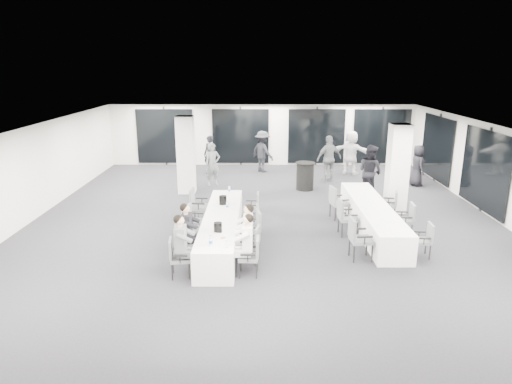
% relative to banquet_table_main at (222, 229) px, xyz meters
% --- Properties ---
extents(room, '(14.04, 16.04, 2.84)m').
position_rel_banquet_table_main_xyz_m(room, '(2.04, 2.84, 1.01)').
color(room, black).
rests_on(room, ground).
extents(column_left, '(0.60, 0.60, 2.80)m').
position_rel_banquet_table_main_xyz_m(column_left, '(-1.65, 4.93, 1.02)').
color(column_left, silver).
rests_on(column_left, floor).
extents(column_right, '(0.60, 0.60, 2.80)m').
position_rel_banquet_table_main_xyz_m(column_right, '(5.35, 2.73, 1.02)').
color(column_right, silver).
rests_on(column_right, floor).
extents(banquet_table_main, '(0.90, 5.00, 0.75)m').
position_rel_banquet_table_main_xyz_m(banquet_table_main, '(0.00, 0.00, 0.00)').
color(banquet_table_main, white).
rests_on(banquet_table_main, floor).
extents(banquet_table_side, '(0.90, 5.00, 0.75)m').
position_rel_banquet_table_main_xyz_m(banquet_table_side, '(4.19, 0.97, 0.00)').
color(banquet_table_side, white).
rests_on(banquet_table_side, floor).
extents(cocktail_table, '(0.75, 0.75, 1.04)m').
position_rel_banquet_table_main_xyz_m(cocktail_table, '(2.73, 5.34, 0.15)').
color(cocktail_table, black).
rests_on(cocktail_table, floor).
extents(chair_main_left_near, '(0.50, 0.54, 0.89)m').
position_rel_banquet_table_main_xyz_m(chair_main_left_near, '(-0.83, -2.01, 0.13)').
color(chair_main_left_near, '#4C4E53').
rests_on(chair_main_left_near, floor).
extents(chair_main_left_second, '(0.50, 0.55, 0.94)m').
position_rel_banquet_table_main_xyz_m(chair_main_left_second, '(-0.83, -1.16, 0.16)').
color(chair_main_left_second, '#4C4E53').
rests_on(chair_main_left_second, floor).
extents(chair_main_left_mid, '(0.54, 0.57, 0.91)m').
position_rel_banquet_table_main_xyz_m(chair_main_left_mid, '(-0.83, -0.26, 0.15)').
color(chair_main_left_mid, '#4C4E53').
rests_on(chair_main_left_mid, floor).
extents(chair_main_left_fourth, '(0.53, 0.56, 0.88)m').
position_rel_banquet_table_main_xyz_m(chair_main_left_fourth, '(-0.83, 0.50, 0.13)').
color(chair_main_left_fourth, '#4C4E53').
rests_on(chair_main_left_fourth, floor).
extents(chair_main_left_far, '(0.56, 0.61, 1.03)m').
position_rel_banquet_table_main_xyz_m(chair_main_left_far, '(-0.84, 1.58, 0.22)').
color(chair_main_left_far, '#4C4E53').
rests_on(chair_main_left_far, floor).
extents(chair_main_right_near, '(0.47, 0.52, 0.89)m').
position_rel_banquet_table_main_xyz_m(chair_main_right_near, '(0.83, -1.94, 0.13)').
color(chair_main_right_near, '#4C4E53').
rests_on(chair_main_right_near, floor).
extents(chair_main_right_second, '(0.53, 0.56, 0.90)m').
position_rel_banquet_table_main_xyz_m(chair_main_right_second, '(0.83, -1.23, 0.14)').
color(chair_main_right_second, '#4C4E53').
rests_on(chair_main_right_second, floor).
extents(chair_main_right_mid, '(0.59, 0.62, 1.01)m').
position_rel_banquet_table_main_xyz_m(chair_main_right_mid, '(0.84, -0.43, 0.20)').
color(chair_main_right_mid, '#4C4E53').
rests_on(chair_main_right_mid, floor).
extents(chair_main_right_fourth, '(0.47, 0.52, 0.87)m').
position_rel_banquet_table_main_xyz_m(chair_main_right_fourth, '(0.83, 0.48, 0.12)').
color(chair_main_right_fourth, '#4C4E53').
rests_on(chair_main_right_fourth, floor).
extents(chair_main_right_far, '(0.47, 0.52, 0.90)m').
position_rel_banquet_table_main_xyz_m(chair_main_right_far, '(0.83, 1.67, 0.14)').
color(chair_main_right_far, '#4C4E53').
rests_on(chair_main_right_far, floor).
extents(chair_side_left_near, '(0.56, 0.61, 1.03)m').
position_rel_banquet_table_main_xyz_m(chair_side_left_near, '(3.35, -1.05, 0.21)').
color(chair_side_left_near, '#4C4E53').
rests_on(chair_side_left_near, floor).
extents(chair_side_left_mid, '(0.54, 0.59, 1.00)m').
position_rel_banquet_table_main_xyz_m(chair_side_left_mid, '(3.36, 0.59, 0.19)').
color(chair_side_left_mid, '#4C4E53').
rests_on(chair_side_left_mid, floor).
extents(chair_side_left_far, '(0.61, 0.64, 1.01)m').
position_rel_banquet_table_main_xyz_m(chair_side_left_far, '(3.36, 1.96, 0.20)').
color(chair_side_left_far, '#4C4E53').
rests_on(chair_side_left_far, floor).
extents(chair_side_right_near, '(0.46, 0.51, 0.86)m').
position_rel_banquet_table_main_xyz_m(chair_side_right_near, '(5.02, -0.90, 0.12)').
color(chair_side_right_near, '#4C4E53').
rests_on(chair_side_right_near, floor).
extents(chair_side_right_mid, '(0.50, 0.55, 0.93)m').
position_rel_banquet_table_main_xyz_m(chair_side_right_mid, '(5.03, 0.52, 0.15)').
color(chair_side_right_mid, '#4C4E53').
rests_on(chair_side_right_mid, floor).
extents(chair_side_right_far, '(0.54, 0.57, 0.89)m').
position_rel_banquet_table_main_xyz_m(chair_side_right_far, '(5.02, 1.97, 0.13)').
color(chair_side_right_far, '#4C4E53').
rests_on(chair_side_right_far, floor).
extents(seated_guest_a, '(0.50, 0.38, 1.44)m').
position_rel_banquet_table_main_xyz_m(seated_guest_a, '(-0.67, -2.00, 0.44)').
color(seated_guest_a, slate).
rests_on(seated_guest_a, floor).
extents(seated_guest_b, '(0.50, 0.38, 1.44)m').
position_rel_banquet_table_main_xyz_m(seated_guest_b, '(-0.67, -1.16, 0.44)').
color(seated_guest_b, black).
rests_on(seated_guest_b, floor).
extents(seated_guest_c, '(0.50, 0.38, 1.44)m').
position_rel_banquet_table_main_xyz_m(seated_guest_c, '(0.67, -1.93, 0.44)').
color(seated_guest_c, silver).
rests_on(seated_guest_c, floor).
extents(seated_guest_d, '(0.50, 0.38, 1.44)m').
position_rel_banquet_table_main_xyz_m(seated_guest_d, '(0.67, -1.22, 0.44)').
color(seated_guest_d, silver).
rests_on(seated_guest_d, floor).
extents(standing_guest_a, '(0.84, 0.77, 1.87)m').
position_rel_banquet_table_main_xyz_m(standing_guest_a, '(-0.80, 5.99, 0.56)').
color(standing_guest_a, slate).
rests_on(standing_guest_a, floor).
extents(standing_guest_c, '(1.39, 1.41, 2.03)m').
position_rel_banquet_table_main_xyz_m(standing_guest_c, '(1.16, 8.30, 0.64)').
color(standing_guest_c, black).
rests_on(standing_guest_c, floor).
extents(standing_guest_d, '(1.40, 1.10, 2.10)m').
position_rel_banquet_table_main_xyz_m(standing_guest_d, '(3.80, 6.60, 0.68)').
color(standing_guest_d, slate).
rests_on(standing_guest_d, floor).
extents(standing_guest_e, '(0.62, 0.92, 1.80)m').
position_rel_banquet_table_main_xyz_m(standing_guest_e, '(7.12, 5.95, 0.53)').
color(standing_guest_e, black).
rests_on(standing_guest_e, floor).
extents(standing_guest_f, '(2.07, 1.59, 2.12)m').
position_rel_banquet_table_main_xyz_m(standing_guest_f, '(4.93, 7.90, 0.69)').
color(standing_guest_f, silver).
rests_on(standing_guest_f, floor).
extents(standing_guest_g, '(0.86, 0.81, 1.86)m').
position_rel_banquet_table_main_xyz_m(standing_guest_g, '(-1.10, 7.92, 0.55)').
color(standing_guest_g, black).
rests_on(standing_guest_g, floor).
extents(standing_guest_h, '(1.11, 1.20, 2.14)m').
position_rel_banquet_table_main_xyz_m(standing_guest_h, '(4.88, 4.28, 0.69)').
color(standing_guest_h, black).
rests_on(standing_guest_h, floor).
extents(ice_bucket_near, '(0.20, 0.20, 0.23)m').
position_rel_banquet_table_main_xyz_m(ice_bucket_near, '(0.02, -1.21, 0.49)').
color(ice_bucket_near, black).
rests_on(ice_bucket_near, banquet_table_main).
extents(ice_bucket_far, '(0.22, 0.22, 0.25)m').
position_rel_banquet_table_main_xyz_m(ice_bucket_far, '(-0.03, 1.00, 0.50)').
color(ice_bucket_far, black).
rests_on(ice_bucket_far, banquet_table_main).
extents(water_bottle_a, '(0.07, 0.07, 0.24)m').
position_rel_banquet_table_main_xyz_m(water_bottle_a, '(-0.06, -2.07, 0.49)').
color(water_bottle_a, silver).
rests_on(water_bottle_a, banquet_table_main).
extents(water_bottle_b, '(0.06, 0.06, 0.20)m').
position_rel_banquet_table_main_xyz_m(water_bottle_b, '(0.12, 0.58, 0.47)').
color(water_bottle_b, silver).
rests_on(water_bottle_b, banquet_table_main).
extents(water_bottle_c, '(0.07, 0.07, 0.21)m').
position_rel_banquet_table_main_xyz_m(water_bottle_c, '(0.08, 2.19, 0.48)').
color(water_bottle_c, silver).
rests_on(water_bottle_c, banquet_table_main).
extents(plate_a, '(0.18, 0.18, 0.03)m').
position_rel_banquet_table_main_xyz_m(plate_a, '(-0.01, -1.26, 0.39)').
color(plate_a, white).
rests_on(plate_a, banquet_table_main).
extents(plate_b, '(0.18, 0.18, 0.03)m').
position_rel_banquet_table_main_xyz_m(plate_b, '(0.18, -1.62, 0.39)').
color(plate_b, white).
rests_on(plate_b, banquet_table_main).
extents(plate_c, '(0.18, 0.18, 0.03)m').
position_rel_banquet_table_main_xyz_m(plate_c, '(0.00, -0.62, 0.39)').
color(plate_c, white).
rests_on(plate_c, banquet_table_main).
extents(wine_glass, '(0.08, 0.08, 0.21)m').
position_rel_banquet_table_main_xyz_m(wine_glass, '(0.28, -2.16, 0.53)').
color(wine_glass, silver).
rests_on(wine_glass, banquet_table_main).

